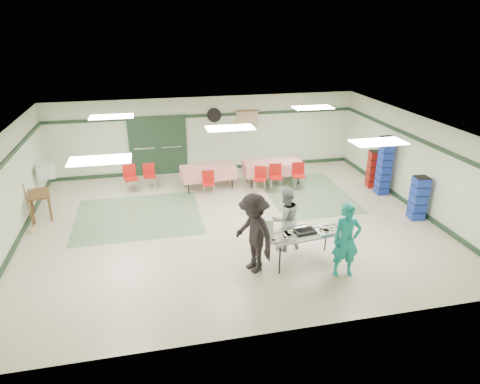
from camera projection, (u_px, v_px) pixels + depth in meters
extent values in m
plane|color=beige|center=(231.00, 223.00, 11.81)|extent=(11.00, 11.00, 0.00)
plane|color=white|center=(230.00, 127.00, 10.78)|extent=(11.00, 11.00, 0.00)
plane|color=beige|center=(206.00, 135.00, 15.36)|extent=(11.00, 0.00, 11.00)
plane|color=beige|center=(282.00, 268.00, 7.23)|extent=(11.00, 0.00, 11.00)
plane|color=beige|center=(5.00, 195.00, 10.20)|extent=(0.00, 9.00, 9.00)
plane|color=beige|center=(416.00, 163.00, 12.39)|extent=(0.00, 9.00, 9.00)
cube|color=#1C3420|center=(206.00, 115.00, 15.06)|extent=(11.00, 0.06, 0.10)
cube|color=#1C3420|center=(207.00, 169.00, 15.82)|extent=(11.00, 0.06, 0.12)
cube|color=#1C3420|center=(0.00, 167.00, 9.94)|extent=(0.06, 9.00, 0.10)
cube|color=#1C3420|center=(17.00, 242.00, 10.70)|extent=(0.06, 9.00, 0.12)
cube|color=#1C3420|center=(419.00, 140.00, 12.11)|extent=(0.06, 9.00, 0.10)
cube|color=#1C3420|center=(409.00, 204.00, 12.87)|extent=(0.06, 9.00, 0.12)
cube|color=gray|center=(138.00, 216.00, 12.22)|extent=(3.50, 3.00, 0.01)
cube|color=gray|center=(307.00, 194.00, 13.72)|extent=(2.50, 3.50, 0.01)
cube|color=gray|center=(144.00, 147.00, 14.98)|extent=(0.90, 0.06, 2.10)
cube|color=gray|center=(172.00, 145.00, 15.17)|extent=(0.90, 0.06, 2.10)
cube|color=#1C3420|center=(158.00, 146.00, 15.06)|extent=(2.00, 0.03, 2.15)
cylinder|color=black|center=(214.00, 115.00, 15.10)|extent=(0.50, 0.10, 0.50)
cube|color=tan|center=(247.00, 119.00, 15.41)|extent=(0.80, 0.02, 0.60)
cube|color=#A2A39E|center=(305.00, 233.00, 9.68)|extent=(1.77, 0.90, 0.04)
cylinder|color=black|center=(280.00, 260.00, 9.36)|extent=(0.04, 0.04, 0.72)
cylinder|color=black|center=(338.00, 248.00, 9.82)|extent=(0.04, 0.04, 0.72)
cylinder|color=black|center=(270.00, 248.00, 9.84)|extent=(0.04, 0.04, 0.72)
cylinder|color=black|center=(326.00, 237.00, 10.30)|extent=(0.04, 0.04, 0.72)
cube|color=silver|center=(329.00, 230.00, 9.74)|extent=(0.65, 0.52, 0.02)
cube|color=silver|center=(297.00, 231.00, 9.71)|extent=(0.68, 0.55, 0.02)
cube|color=silver|center=(280.00, 238.00, 9.43)|extent=(0.63, 0.51, 0.02)
cube|color=black|center=(305.00, 232.00, 9.63)|extent=(0.50, 0.35, 0.08)
cube|color=white|center=(267.00, 227.00, 9.45)|extent=(0.26, 0.24, 0.42)
imported|color=#138580|center=(346.00, 241.00, 9.16)|extent=(0.65, 0.47, 1.69)
imported|color=#949399|center=(285.00, 219.00, 10.23)|extent=(0.88, 0.74, 1.60)
imported|color=black|center=(254.00, 233.00, 9.30)|extent=(1.07, 1.35, 1.83)
cube|color=red|center=(273.00, 162.00, 14.37)|extent=(1.96, 0.88, 0.05)
cube|color=red|center=(273.00, 168.00, 14.44)|extent=(1.96, 0.90, 0.40)
cylinder|color=black|center=(251.00, 178.00, 14.07)|extent=(0.04, 0.04, 0.72)
cylinder|color=black|center=(299.00, 175.00, 14.37)|extent=(0.04, 0.04, 0.72)
cylinder|color=black|center=(247.00, 171.00, 14.66)|extent=(0.04, 0.04, 0.72)
cylinder|color=black|center=(293.00, 168.00, 14.96)|extent=(0.04, 0.04, 0.72)
cube|color=red|center=(208.00, 167.00, 13.93)|extent=(1.81, 0.90, 0.05)
cube|color=red|center=(208.00, 172.00, 14.00)|extent=(1.81, 0.92, 0.40)
cylinder|color=black|center=(188.00, 183.00, 13.62)|extent=(0.04, 0.04, 0.72)
cylinder|color=black|center=(232.00, 179.00, 14.02)|extent=(0.04, 0.04, 0.72)
cylinder|color=black|center=(185.00, 177.00, 14.13)|extent=(0.04, 0.04, 0.72)
cylinder|color=black|center=(227.00, 173.00, 14.53)|extent=(0.04, 0.04, 0.72)
cube|color=red|center=(276.00, 178.00, 13.88)|extent=(0.45, 0.45, 0.04)
cube|color=red|center=(275.00, 169.00, 13.96)|extent=(0.40, 0.09, 0.40)
cylinder|color=silver|center=(272.00, 186.00, 13.81)|extent=(0.02, 0.02, 0.42)
cylinder|color=silver|center=(281.00, 186.00, 13.83)|extent=(0.02, 0.02, 0.42)
cylinder|color=silver|center=(270.00, 183.00, 14.10)|extent=(0.02, 0.02, 0.42)
cylinder|color=silver|center=(280.00, 182.00, 14.13)|extent=(0.02, 0.02, 0.42)
cube|color=red|center=(260.00, 179.00, 13.78)|extent=(0.48, 0.48, 0.04)
cube|color=red|center=(260.00, 171.00, 13.86)|extent=(0.37, 0.16, 0.38)
cylinder|color=silver|center=(255.00, 187.00, 13.74)|extent=(0.02, 0.02, 0.40)
cylinder|color=silver|center=(264.00, 188.00, 13.71)|extent=(0.02, 0.02, 0.40)
cylinder|color=silver|center=(256.00, 184.00, 14.02)|extent=(0.02, 0.02, 0.40)
cylinder|color=silver|center=(265.00, 184.00, 13.99)|extent=(0.02, 0.02, 0.40)
cube|color=red|center=(299.00, 176.00, 14.04)|extent=(0.45, 0.45, 0.04)
cube|color=red|center=(298.00, 168.00, 14.12)|extent=(0.40, 0.10, 0.40)
cylinder|color=silver|center=(295.00, 184.00, 13.97)|extent=(0.02, 0.02, 0.42)
cylinder|color=silver|center=(304.00, 184.00, 13.99)|extent=(0.02, 0.02, 0.42)
cylinder|color=silver|center=(293.00, 181.00, 14.26)|extent=(0.02, 0.02, 0.42)
cylinder|color=silver|center=(302.00, 180.00, 14.28)|extent=(0.02, 0.02, 0.42)
cube|color=red|center=(209.00, 184.00, 13.45)|extent=(0.42, 0.42, 0.04)
cube|color=red|center=(208.00, 176.00, 13.53)|extent=(0.38, 0.09, 0.37)
cylinder|color=silver|center=(204.00, 192.00, 13.38)|extent=(0.02, 0.02, 0.39)
cylinder|color=silver|center=(214.00, 192.00, 13.41)|extent=(0.02, 0.02, 0.39)
cylinder|color=silver|center=(204.00, 188.00, 13.66)|extent=(0.02, 0.02, 0.39)
cylinder|color=silver|center=(213.00, 188.00, 13.68)|extent=(0.02, 0.02, 0.39)
cube|color=red|center=(150.00, 176.00, 14.04)|extent=(0.40, 0.40, 0.04)
cube|color=red|center=(149.00, 169.00, 14.11)|extent=(0.38, 0.06, 0.38)
cylinder|color=silver|center=(146.00, 185.00, 13.95)|extent=(0.02, 0.02, 0.40)
cylinder|color=silver|center=(155.00, 184.00, 14.02)|extent=(0.02, 0.02, 0.40)
cylinder|color=silver|center=(145.00, 181.00, 14.22)|extent=(0.02, 0.02, 0.40)
cylinder|color=silver|center=(154.00, 181.00, 14.30)|extent=(0.02, 0.02, 0.40)
cube|color=red|center=(131.00, 179.00, 13.73)|extent=(0.49, 0.49, 0.04)
cube|color=red|center=(129.00, 170.00, 13.80)|extent=(0.41, 0.13, 0.41)
cylinder|color=silver|center=(128.00, 188.00, 13.62)|extent=(0.02, 0.02, 0.43)
cylinder|color=silver|center=(138.00, 187.00, 13.75)|extent=(0.02, 0.02, 0.43)
cylinder|color=silver|center=(126.00, 185.00, 13.89)|extent=(0.02, 0.02, 0.43)
cylinder|color=silver|center=(136.00, 183.00, 14.02)|extent=(0.02, 0.02, 0.43)
cube|color=#1B39A4|center=(385.00, 166.00, 13.43)|extent=(0.38, 0.38, 1.88)
cube|color=#9C100F|center=(374.00, 169.00, 14.09)|extent=(0.45, 0.45, 1.24)
cube|color=#1B39A4|center=(419.00, 198.00, 11.84)|extent=(0.42, 0.42, 1.25)
cube|color=brown|center=(39.00, 194.00, 11.88)|extent=(0.73, 0.96, 0.05)
cube|color=brown|center=(33.00, 212.00, 11.64)|extent=(0.05, 0.05, 0.70)
cube|color=brown|center=(50.00, 209.00, 11.81)|extent=(0.05, 0.05, 0.70)
cube|color=brown|center=(32.00, 203.00, 12.23)|extent=(0.05, 0.05, 0.70)
cube|color=brown|center=(49.00, 200.00, 12.40)|extent=(0.05, 0.05, 0.70)
cube|color=silver|center=(46.00, 171.00, 12.94)|extent=(0.57, 0.52, 0.40)
cylinder|color=brown|center=(29.00, 207.00, 11.10)|extent=(0.05, 0.22, 1.35)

